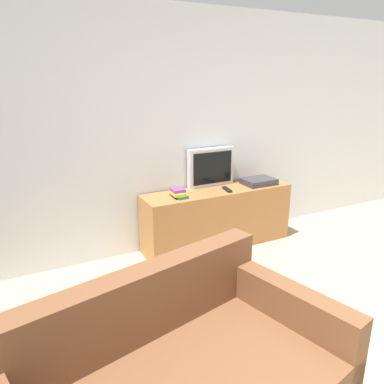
% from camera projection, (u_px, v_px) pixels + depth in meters
% --- Properties ---
extents(wall_back, '(9.00, 0.06, 2.60)m').
position_uv_depth(wall_back, '(165.00, 134.00, 4.02)').
color(wall_back, silver).
rests_on(wall_back, ground_plane).
extents(tv_stand, '(1.75, 0.44, 0.67)m').
position_uv_depth(tv_stand, '(217.00, 218.00, 4.30)').
color(tv_stand, '#9E6638').
rests_on(tv_stand, ground_plane).
extents(television, '(0.57, 0.09, 0.44)m').
position_uv_depth(television, '(211.00, 167.00, 4.29)').
color(television, silver).
rests_on(television, tv_stand).
extents(book_stack, '(0.15, 0.23, 0.09)m').
position_uv_depth(book_stack, '(178.00, 193.00, 3.93)').
color(book_stack, '#2D753D').
rests_on(book_stack, tv_stand).
extents(remote_on_stand, '(0.08, 0.19, 0.02)m').
position_uv_depth(remote_on_stand, '(227.00, 189.00, 4.16)').
color(remote_on_stand, black).
rests_on(remote_on_stand, tv_stand).
extents(set_top_box, '(0.37, 0.28, 0.07)m').
position_uv_depth(set_top_box, '(259.00, 181.00, 4.40)').
color(set_top_box, '#333338').
rests_on(set_top_box, tv_stand).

